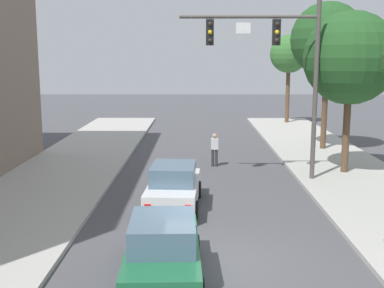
# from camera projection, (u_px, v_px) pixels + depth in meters

# --- Properties ---
(ground_plane) EXTENTS (120.00, 120.00, 0.00)m
(ground_plane) POSITION_uv_depth(u_px,v_px,m) (211.00, 262.00, 12.80)
(ground_plane) COLOR #4C4C51
(traffic_signal_mast) EXTENTS (5.81, 0.38, 7.50)m
(traffic_signal_mast) POSITION_uv_depth(u_px,v_px,m) (278.00, 58.00, 20.19)
(traffic_signal_mast) COLOR #514C47
(traffic_signal_mast) RESTS_ON sidewalk_right
(car_lead_white) EXTENTS (1.98, 4.31, 1.60)m
(car_lead_white) POSITION_uv_depth(u_px,v_px,m) (174.00, 188.00, 17.32)
(car_lead_white) COLOR silver
(car_lead_white) RESTS_ON ground
(car_following_green) EXTENTS (1.95, 4.29, 1.60)m
(car_following_green) POSITION_uv_depth(u_px,v_px,m) (163.00, 253.00, 11.56)
(car_following_green) COLOR #1E663D
(car_following_green) RESTS_ON ground
(pedestrian_crossing_road) EXTENTS (0.36, 0.22, 1.64)m
(pedestrian_crossing_road) POSITION_uv_depth(u_px,v_px,m) (215.00, 148.00, 23.94)
(pedestrian_crossing_road) COLOR #333338
(pedestrian_crossing_road) RESTS_ON ground
(street_tree_second) EXTENTS (4.11, 4.11, 7.20)m
(street_tree_second) POSITION_uv_depth(u_px,v_px,m) (350.00, 58.00, 21.40)
(street_tree_second) COLOR brown
(street_tree_second) RESTS_ON sidewalk_right
(street_tree_third) EXTENTS (4.13, 4.13, 8.23)m
(street_tree_third) POSITION_uv_depth(u_px,v_px,m) (328.00, 40.00, 27.03)
(street_tree_third) COLOR brown
(street_tree_third) RESTS_ON sidewalk_right
(street_tree_farthest) EXTENTS (3.03, 3.03, 6.98)m
(street_tree_farthest) POSITION_uv_depth(u_px,v_px,m) (289.00, 54.00, 38.60)
(street_tree_farthest) COLOR brown
(street_tree_farthest) RESTS_ON sidewalk_right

